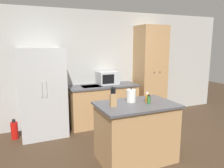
# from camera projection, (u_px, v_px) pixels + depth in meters

# --- Properties ---
(ground_plane) EXTENTS (14.00, 14.00, 0.00)m
(ground_plane) POSITION_uv_depth(u_px,v_px,m) (150.00, 167.00, 3.33)
(ground_plane) COLOR #423021
(wall_back) EXTENTS (7.20, 0.06, 2.60)m
(wall_back) POSITION_uv_depth(u_px,v_px,m) (97.00, 67.00, 5.19)
(wall_back) COLOR #B2B2AD
(wall_back) RESTS_ON ground_plane
(refrigerator) EXTENTS (0.88, 0.77, 1.77)m
(refrigerator) POSITION_uv_depth(u_px,v_px,m) (42.00, 92.00, 4.39)
(refrigerator) COLOR #B7BABC
(refrigerator) RESTS_ON ground_plane
(back_counter) EXTENTS (1.60, 0.63, 0.92)m
(back_counter) POSITION_uv_depth(u_px,v_px,m) (103.00, 104.00, 5.06)
(back_counter) COLOR tan
(back_counter) RESTS_ON ground_plane
(pantry_cabinet) EXTENTS (0.68, 0.60, 2.28)m
(pantry_cabinet) POSITION_uv_depth(u_px,v_px,m) (150.00, 73.00, 5.44)
(pantry_cabinet) COLOR tan
(pantry_cabinet) RESTS_ON ground_plane
(kitchen_island) EXTENTS (1.22, 0.81, 0.93)m
(kitchen_island) POSITION_uv_depth(u_px,v_px,m) (136.00, 132.00, 3.47)
(kitchen_island) COLOR tan
(kitchen_island) RESTS_ON ground_plane
(microwave) EXTENTS (0.47, 0.37, 0.30)m
(microwave) POSITION_uv_depth(u_px,v_px,m) (108.00, 78.00, 5.09)
(microwave) COLOR #B2B5B7
(microwave) RESTS_ON back_counter
(knife_block) EXTENTS (0.09, 0.06, 0.30)m
(knife_block) POSITION_uv_depth(u_px,v_px,m) (113.00, 99.00, 3.21)
(knife_block) COLOR tan
(knife_block) RESTS_ON kitchen_island
(spice_bottle_tall_dark) EXTENTS (0.05, 0.05, 0.16)m
(spice_bottle_tall_dark) POSITION_uv_depth(u_px,v_px,m) (147.00, 98.00, 3.44)
(spice_bottle_tall_dark) COLOR orange
(spice_bottle_tall_dark) RESTS_ON kitchen_island
(spice_bottle_short_red) EXTENTS (0.04, 0.04, 0.13)m
(spice_bottle_short_red) POSITION_uv_depth(u_px,v_px,m) (147.00, 97.00, 3.58)
(spice_bottle_short_red) COLOR #563319
(spice_bottle_short_red) RESTS_ON kitchen_island
(spice_bottle_amber_oil) EXTENTS (0.04, 0.04, 0.11)m
(spice_bottle_amber_oil) POSITION_uv_depth(u_px,v_px,m) (149.00, 98.00, 3.52)
(spice_bottle_amber_oil) COLOR #563319
(spice_bottle_amber_oil) RESTS_ON kitchen_island
(spice_bottle_green_herb) EXTENTS (0.05, 0.05, 0.14)m
(spice_bottle_green_herb) POSITION_uv_depth(u_px,v_px,m) (149.00, 99.00, 3.38)
(spice_bottle_green_herb) COLOR #337033
(spice_bottle_green_herb) RESTS_ON kitchen_island
(kettle) EXTENTS (0.15, 0.15, 0.22)m
(kettle) POSITION_uv_depth(u_px,v_px,m) (131.00, 96.00, 3.48)
(kettle) COLOR white
(kettle) RESTS_ON kitchen_island
(fire_extinguisher) EXTENTS (0.13, 0.13, 0.40)m
(fire_extinguisher) POSITION_uv_depth(u_px,v_px,m) (14.00, 130.00, 4.29)
(fire_extinguisher) COLOR red
(fire_extinguisher) RESTS_ON ground_plane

